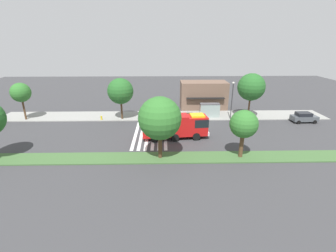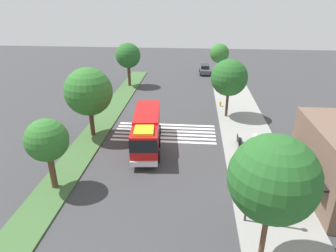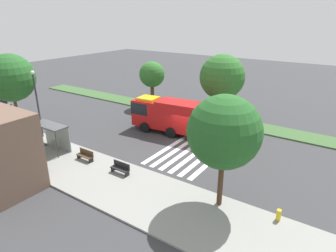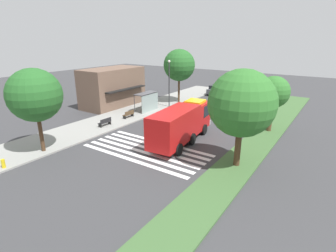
{
  "view_description": "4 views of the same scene",
  "coord_description": "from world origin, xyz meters",
  "views": [
    {
      "loc": [
        -0.1,
        -34.4,
        13.8
      ],
      "look_at": [
        0.65,
        0.03,
        1.32
      ],
      "focal_mm": 25.98,
      "sensor_mm": 36.0,
      "label": 1
    },
    {
      "loc": [
        28.77,
        3.11,
        14.51
      ],
      "look_at": [
        -0.45,
        0.5,
        1.53
      ],
      "focal_mm": 32.05,
      "sensor_mm": 36.0,
      "label": 2
    },
    {
      "loc": [
        -13.67,
        22.48,
        11.61
      ],
      "look_at": [
        0.98,
        0.8,
        1.68
      ],
      "focal_mm": 31.42,
      "sensor_mm": 36.0,
      "label": 3
    },
    {
      "loc": [
        -19.05,
        -13.91,
        9.67
      ],
      "look_at": [
        1.82,
        0.23,
        1.22
      ],
      "focal_mm": 28.14,
      "sensor_mm": 36.0,
      "label": 4
    }
  ],
  "objects": [
    {
      "name": "ground_plane",
      "position": [
        0.0,
        0.0,
        0.0
      ],
      "size": [
        120.0,
        120.0,
        0.0
      ],
      "primitive_type": "plane",
      "color": "#38383A"
    },
    {
      "name": "sidewalk",
      "position": [
        0.0,
        9.22,
        0.07
      ],
      "size": [
        60.0,
        5.73,
        0.14
      ],
      "primitive_type": "cube",
      "color": "gray",
      "rests_on": "ground_plane"
    },
    {
      "name": "median_strip",
      "position": [
        0.0,
        -7.85,
        0.07
      ],
      "size": [
        60.0,
        3.0,
        0.14
      ],
      "primitive_type": "cube",
      "color": "#3D6033",
      "rests_on": "ground_plane"
    },
    {
      "name": "crosswalk",
      "position": [
        -2.01,
        0.0,
        0.01
      ],
      "size": [
        4.95,
        11.44,
        0.01
      ],
      "color": "silver",
      "rests_on": "ground_plane"
    },
    {
      "name": "fire_truck",
      "position": [
        1.87,
        -1.47,
        1.98
      ],
      "size": [
        9.73,
        3.43,
        3.49
      ],
      "rotation": [
        0.0,
        0.0,
        0.1
      ],
      "color": "#B71414",
      "rests_on": "ground_plane"
    },
    {
      "name": "bus_stop_shelter",
      "position": [
        8.48,
        8.03,
        1.89
      ],
      "size": [
        3.5,
        1.4,
        2.46
      ],
      "color": "#4C4C51",
      "rests_on": "sidewalk"
    },
    {
      "name": "bench_near_shelter",
      "position": [
        4.48,
        8.0,
        0.59
      ],
      "size": [
        1.6,
        0.5,
        0.9
      ],
      "color": "#4C3823",
      "rests_on": "sidewalk"
    },
    {
      "name": "bench_west_of_shelter",
      "position": [
        0.52,
        8.0,
        0.59
      ],
      "size": [
        1.6,
        0.5,
        0.9
      ],
      "color": "black",
      "rests_on": "sidewalk"
    },
    {
      "name": "street_lamp",
      "position": [
        12.03,
        6.95,
        4.02
      ],
      "size": [
        0.36,
        0.36,
        6.63
      ],
      "color": "#2D2D30",
      "rests_on": "sidewalk"
    },
    {
      "name": "sidewalk_tree_west",
      "position": [
        -7.44,
        7.35,
        5.14
      ],
      "size": [
        4.48,
        4.48,
        7.26
      ],
      "color": "#47301E",
      "rests_on": "sidewalk"
    },
    {
      "name": "sidewalk_tree_east",
      "position": [
        15.34,
        7.35,
        5.77
      ],
      "size": [
        4.74,
        4.74,
        8.02
      ],
      "color": "#513823",
      "rests_on": "sidewalk"
    },
    {
      "name": "median_tree_west",
      "position": [
        -0.46,
        -7.85,
        5.11
      ],
      "size": [
        5.05,
        5.05,
        7.51
      ],
      "color": "#47301E",
      "rests_on": "median_strip"
    },
    {
      "name": "median_tree_center",
      "position": [
        9.35,
        -7.85,
        4.31
      ],
      "size": [
        3.32,
        3.32,
        5.88
      ],
      "color": "#513823",
      "rests_on": "median_strip"
    },
    {
      "name": "fire_hydrant",
      "position": [
        -11.04,
        6.85,
        0.49
      ],
      "size": [
        0.28,
        0.28,
        0.7
      ],
      "primitive_type": "cylinder",
      "color": "gold",
      "rests_on": "sidewalk"
    }
  ]
}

